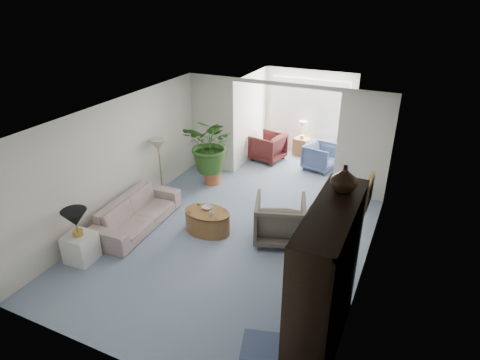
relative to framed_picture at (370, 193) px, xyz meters
The scene contains 26 objects.
floor 2.99m from the framed_picture, behind, with size 6.00×6.00×0.00m, color #7D8CA5.
sunroom_floor 5.16m from the framed_picture, 120.36° to the left, with size 2.60×2.60×0.00m, color #7D8CA5.
back_pier_left 5.37m from the framed_picture, 144.59° to the left, with size 1.20×0.12×2.50m, color silver.
back_pier_right 3.18m from the framed_picture, 100.24° to the left, with size 1.20×0.12×2.50m, color silver.
back_header 4.03m from the framed_picture, 128.43° to the left, with size 2.60×0.12×0.10m, color silver.
window_pane 5.83m from the framed_picture, 114.98° to the left, with size 2.20×0.02×1.50m, color white.
window_blinds 5.81m from the framed_picture, 115.11° to the left, with size 2.20×0.02×1.50m, color white.
framed_picture is the anchor object (origin of this frame).
sofa 4.61m from the framed_picture, behind, with size 2.12×0.83×0.62m, color beige.
end_table 5.03m from the framed_picture, 162.56° to the right, with size 0.48×0.48×0.53m, color white.
table_lamp 4.89m from the framed_picture, 162.56° to the right, with size 0.44×0.44×0.30m, color black.
floor_lamp 4.92m from the framed_picture, 165.08° to the left, with size 0.36×0.36×0.28m, color beige.
coffee_table 3.37m from the framed_picture, behind, with size 0.95×0.95×0.45m, color #976537.
coffee_bowl 3.33m from the framed_picture, behind, with size 0.21×0.21×0.05m, color beige.
coffee_cup 3.11m from the framed_picture, behind, with size 0.10×0.10×0.09m, color beige.
wingback_chair 2.15m from the framed_picture, 157.17° to the left, with size 0.94×0.96×0.88m, color #625A4D.
side_table_dark 1.93m from the framed_picture, 132.91° to the left, with size 0.51×0.41×0.61m, color black.
entertainment_cabinet 1.66m from the framed_picture, 98.61° to the right, with size 0.52×1.94×2.16m, color black.
cabinet_urn 1.22m from the framed_picture, 102.72° to the right, with size 0.34×0.34×0.35m, color black.
ottoman 2.80m from the framed_picture, 109.98° to the right, with size 0.50×0.50×0.40m, color slate.
plant_pot 4.85m from the framed_picture, 149.69° to the left, with size 0.40×0.40×0.32m, color #AF5B32.
house_plant 4.65m from the framed_picture, 149.69° to the left, with size 1.27×1.10×1.41m, color #2F5B1F.
sunroom_chair_blue 4.82m from the framed_picture, 112.48° to the left, with size 0.75×0.78×0.71m, color slate.
sunroom_chair_maroon 5.54m from the framed_picture, 127.39° to the left, with size 0.81×0.84×0.76m, color #53211C.
sunroom_table 5.81m from the framed_picture, 116.62° to the left, with size 0.41×0.32×0.50m, color #976537.
shelf_clutter 1.80m from the framed_picture, 99.31° to the right, with size 0.30×1.17×1.06m.
Camera 1 is at (2.98, -5.82, 4.53)m, focal length 30.62 mm.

